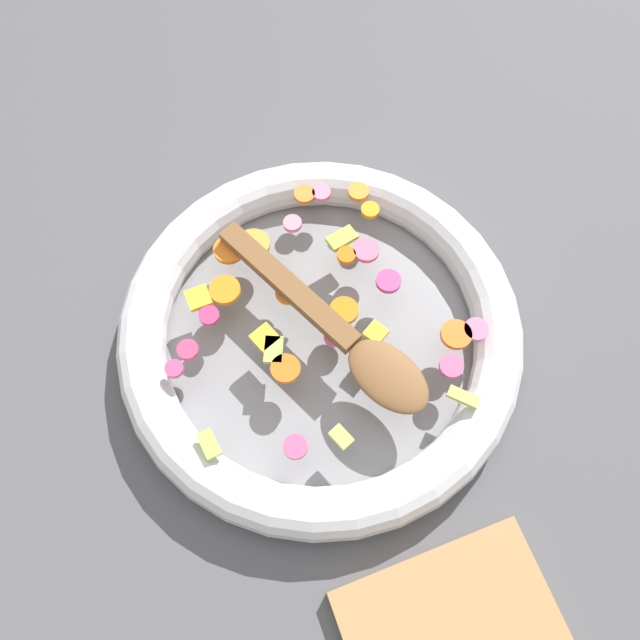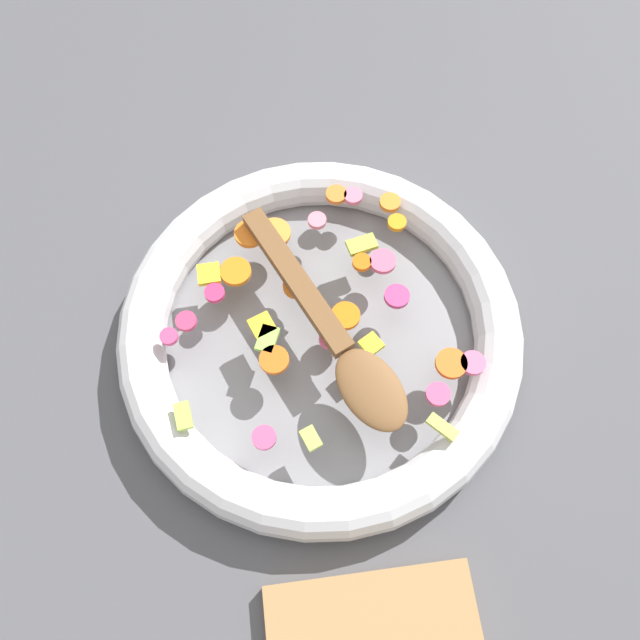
# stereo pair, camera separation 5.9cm
# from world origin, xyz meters

# --- Properties ---
(ground_plane) EXTENTS (4.00, 4.00, 0.00)m
(ground_plane) POSITION_xyz_m (0.00, 0.00, 0.00)
(ground_plane) COLOR #4C4C51
(skillet) EXTENTS (0.42, 0.42, 0.05)m
(skillet) POSITION_xyz_m (0.00, 0.00, 0.02)
(skillet) COLOR slate
(skillet) RESTS_ON ground_plane
(chopped_vegetables) EXTENTS (0.30, 0.32, 0.01)m
(chopped_vegetables) POSITION_xyz_m (-0.03, 0.00, 0.05)
(chopped_vegetables) COLOR orange
(chopped_vegetables) RESTS_ON skillet
(wooden_spoon) EXTENTS (0.26, 0.15, 0.01)m
(wooden_spoon) POSITION_xyz_m (0.03, 0.01, 0.06)
(wooden_spoon) COLOR brown
(wooden_spoon) RESTS_ON chopped_vegetables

